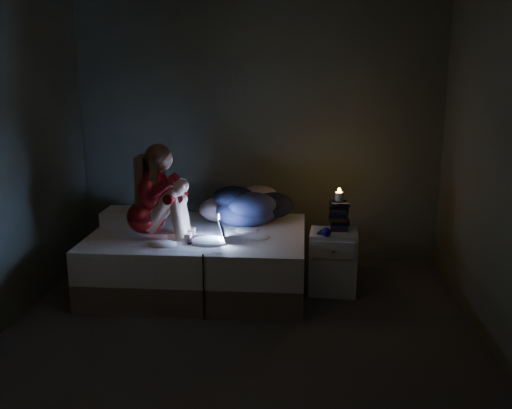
# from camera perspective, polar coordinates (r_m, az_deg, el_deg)

# --- Properties ---
(floor) EXTENTS (3.60, 3.80, 0.02)m
(floor) POSITION_cam_1_polar(r_m,az_deg,el_deg) (4.42, -1.75, -13.33)
(floor) COLOR black
(floor) RESTS_ON ground
(wall_back) EXTENTS (3.60, 0.02, 2.60)m
(wall_back) POSITION_cam_1_polar(r_m,az_deg,el_deg) (5.88, 0.24, 6.81)
(wall_back) COLOR #3C3F36
(wall_back) RESTS_ON ground
(wall_front) EXTENTS (3.60, 0.02, 2.60)m
(wall_front) POSITION_cam_1_polar(r_m,az_deg,el_deg) (2.17, -7.66, -4.95)
(wall_front) COLOR #3C3F36
(wall_front) RESTS_ON ground
(wall_right) EXTENTS (0.02, 3.80, 2.60)m
(wall_right) POSITION_cam_1_polar(r_m,az_deg,el_deg) (4.20, 23.49, 3.02)
(wall_right) COLOR #3C3F36
(wall_right) RESTS_ON ground
(bed) EXTENTS (1.89, 1.42, 0.52)m
(bed) POSITION_cam_1_polar(r_m,az_deg,el_deg) (5.38, -5.48, -5.25)
(bed) COLOR beige
(bed) RESTS_ON ground
(pillow) EXTENTS (0.48, 0.34, 0.14)m
(pillow) POSITION_cam_1_polar(r_m,az_deg,el_deg) (5.61, -12.08, -1.20)
(pillow) COLOR white
(pillow) RESTS_ON bed
(woman) EXTENTS (0.52, 0.35, 0.82)m
(woman) POSITION_cam_1_polar(r_m,az_deg,el_deg) (5.12, -10.72, 1.35)
(woman) COLOR #880303
(woman) RESTS_ON bed
(laptop) EXTENTS (0.35, 0.27, 0.22)m
(laptop) POSITION_cam_1_polar(r_m,az_deg,el_deg) (4.99, -4.87, -2.30)
(laptop) COLOR black
(laptop) RESTS_ON bed
(clothes_pile) EXTENTS (0.73, 0.63, 0.38)m
(clothes_pile) POSITION_cam_1_polar(r_m,az_deg,el_deg) (5.49, -1.13, 0.08)
(clothes_pile) COLOR navy
(clothes_pile) RESTS_ON bed
(nightstand) EXTENTS (0.44, 0.39, 0.55)m
(nightstand) POSITION_cam_1_polar(r_m,az_deg,el_deg) (5.27, 7.49, -5.52)
(nightstand) COLOR silver
(nightstand) RESTS_ON ground
(book_stack) EXTENTS (0.19, 0.25, 0.24)m
(book_stack) POSITION_cam_1_polar(r_m,az_deg,el_deg) (5.25, 8.00, -1.07)
(book_stack) COLOR black
(book_stack) RESTS_ON nightstand
(candle) EXTENTS (0.07, 0.07, 0.08)m
(candle) POSITION_cam_1_polar(r_m,az_deg,el_deg) (5.22, 8.06, 0.64)
(candle) COLOR beige
(candle) RESTS_ON book_stack
(phone) EXTENTS (0.10, 0.15, 0.01)m
(phone) POSITION_cam_1_polar(r_m,az_deg,el_deg) (5.14, 6.56, -2.69)
(phone) COLOR black
(phone) RESTS_ON nightstand
(blue_orb) EXTENTS (0.08, 0.08, 0.08)m
(blue_orb) POSITION_cam_1_polar(r_m,az_deg,el_deg) (5.02, 6.96, -2.69)
(blue_orb) COLOR #0D0A75
(blue_orb) RESTS_ON nightstand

